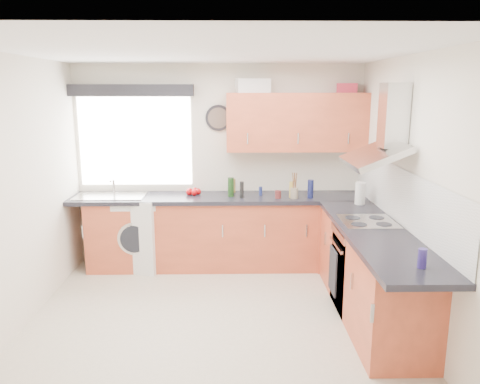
{
  "coord_description": "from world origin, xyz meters",
  "views": [
    {
      "loc": [
        0.16,
        -4.1,
        2.18
      ],
      "look_at": [
        0.25,
        0.85,
        1.1
      ],
      "focal_mm": 35.0,
      "sensor_mm": 36.0,
      "label": 1
    }
  ],
  "objects_px": {
    "oven": "(365,269)",
    "extractor_hood": "(384,135)",
    "washing_machine": "(139,231)",
    "upper_cabinets": "(296,122)"
  },
  "relations": [
    {
      "from": "oven",
      "to": "extractor_hood",
      "type": "relative_size",
      "value": 1.09
    },
    {
      "from": "oven",
      "to": "washing_machine",
      "type": "bearing_deg",
      "value": 153.99
    },
    {
      "from": "oven",
      "to": "extractor_hood",
      "type": "xyz_separation_m",
      "value": [
        0.1,
        -0.0,
        1.34
      ]
    },
    {
      "from": "washing_machine",
      "to": "extractor_hood",
      "type": "bearing_deg",
      "value": -10.75
    },
    {
      "from": "upper_cabinets",
      "to": "washing_machine",
      "type": "distance_m",
      "value": 2.37
    },
    {
      "from": "extractor_hood",
      "to": "upper_cabinets",
      "type": "bearing_deg",
      "value": 116.13
    },
    {
      "from": "extractor_hood",
      "to": "washing_machine",
      "type": "xyz_separation_m",
      "value": [
        -2.6,
        1.22,
        -1.32
      ]
    },
    {
      "from": "oven",
      "to": "extractor_hood",
      "type": "bearing_deg",
      "value": -0.0
    },
    {
      "from": "extractor_hood",
      "to": "washing_machine",
      "type": "bearing_deg",
      "value": 154.86
    },
    {
      "from": "upper_cabinets",
      "to": "washing_machine",
      "type": "height_order",
      "value": "upper_cabinets"
    }
  ]
}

